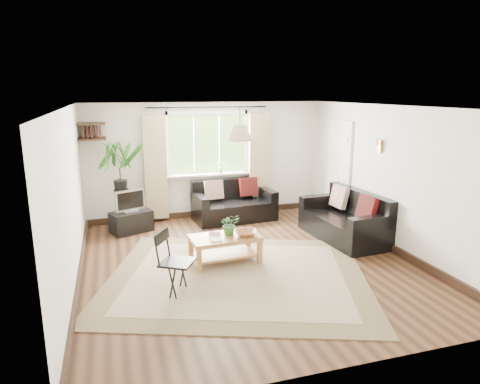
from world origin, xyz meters
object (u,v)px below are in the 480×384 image
object	(u,v)px
tv_stand	(131,222)
folding_chair	(177,263)
palm_stand	(121,186)
sofa_back	(234,202)
sofa_right	(344,217)
coffee_table	(225,249)

from	to	relation	value
tv_stand	folding_chair	size ratio (longest dim) A/B	0.87
tv_stand	palm_stand	bearing A→B (deg)	95.27
sofa_back	sofa_right	world-z (taller)	sofa_right
sofa_back	sofa_right	size ratio (longest dim) A/B	0.94
tv_stand	palm_stand	distance (m)	0.72
coffee_table	folding_chair	distance (m)	1.22
tv_stand	palm_stand	size ratio (longest dim) A/B	0.44
tv_stand	folding_chair	xyz separation A→B (m)	(0.45, -2.80, 0.23)
sofa_back	folding_chair	bearing A→B (deg)	-123.70
sofa_right	tv_stand	size ratio (longest dim) A/B	2.34
coffee_table	tv_stand	bearing A→B (deg)	123.82
sofa_back	coffee_table	world-z (taller)	sofa_back
sofa_back	palm_stand	bearing A→B (deg)	172.90
sofa_back	folding_chair	xyz separation A→B (m)	(-1.64, -2.99, 0.04)
palm_stand	folding_chair	world-z (taller)	palm_stand
tv_stand	sofa_back	bearing A→B (deg)	-17.01
sofa_back	sofa_right	distance (m)	2.31
sofa_back	sofa_right	bearing A→B (deg)	-52.55
coffee_table	palm_stand	size ratio (longest dim) A/B	0.63
sofa_back	tv_stand	xyz separation A→B (m)	(-2.09, -0.19, -0.19)
sofa_back	coffee_table	size ratio (longest dim) A/B	1.54
palm_stand	folding_chair	size ratio (longest dim) A/B	1.98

